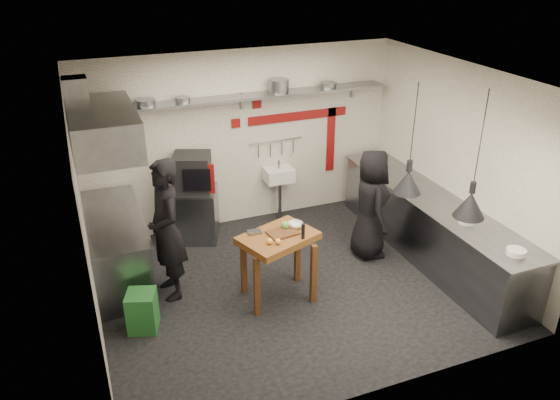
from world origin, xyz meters
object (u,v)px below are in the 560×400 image
object	(u,v)px
oven_stand	(194,214)
chef_left	(166,230)
green_bin	(142,311)
combi_oven	(192,173)
chef_right	(371,204)
prep_table	(278,266)

from	to	relation	value
oven_stand	chef_left	distance (m)	1.61
oven_stand	green_bin	bearing A→B (deg)	-98.70
combi_oven	chef_right	world-z (taller)	chef_right
green_bin	chef_left	xyz separation A→B (m)	(0.46, 0.61, 0.69)
prep_table	chef_right	world-z (taller)	chef_right
oven_stand	combi_oven	world-z (taller)	combi_oven
prep_table	chef_left	distance (m)	1.49
chef_left	combi_oven	bearing A→B (deg)	147.51
prep_table	green_bin	bearing A→B (deg)	160.23
oven_stand	prep_table	world-z (taller)	prep_table
chef_right	oven_stand	bearing A→B (deg)	67.88
prep_table	chef_left	world-z (taller)	chef_left
combi_oven	prep_table	bearing A→B (deg)	-52.01
combi_oven	green_bin	distance (m)	2.42
oven_stand	chef_right	bearing A→B (deg)	-11.70
oven_stand	combi_oven	xyz separation A→B (m)	(0.02, -0.01, 0.69)
green_bin	prep_table	xyz separation A→B (m)	(1.74, 0.01, 0.21)
prep_table	chef_right	xyz separation A→B (m)	(1.63, 0.53, 0.35)
oven_stand	combi_oven	bearing A→B (deg)	-12.64
prep_table	chef_left	size ratio (longest dim) A/B	0.49
chef_left	chef_right	bearing A→B (deg)	82.40
combi_oven	chef_left	distance (m)	1.52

